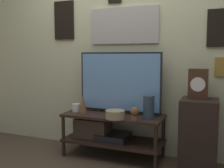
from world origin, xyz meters
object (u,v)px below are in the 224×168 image
at_px(television, 120,82).
at_px(vase_slim_bronze, 83,104).
at_px(vase_tall_ceramic, 149,107).
at_px(decorative_bust, 135,113).
at_px(vase_wide_bowl, 115,114).
at_px(candle_jar, 76,108).
at_px(mantel_clock, 198,84).

relative_size(television, vase_slim_bronze, 4.64).
relative_size(vase_tall_ceramic, decorative_bust, 1.75).
height_order(television, vase_tall_ceramic, television).
distance_m(television, vase_wide_bowl, 0.43).
height_order(vase_tall_ceramic, decorative_bust, vase_tall_ceramic).
bearing_deg(decorative_bust, candle_jar, 168.88).
relative_size(vase_wide_bowl, decorative_bust, 1.47).
relative_size(vase_slim_bronze, vase_tall_ceramic, 0.85).
xyz_separation_m(vase_wide_bowl, candle_jar, (-0.56, 0.15, 0.00)).
distance_m(decorative_bust, mantel_clock, 0.71).
xyz_separation_m(vase_slim_bronze, vase_tall_ceramic, (0.79, -0.01, 0.02)).
distance_m(vase_tall_ceramic, decorative_bust, 0.17).
bearing_deg(vase_wide_bowl, vase_slim_bronze, 164.38).
height_order(television, decorative_bust, television).
height_order(vase_wide_bowl, decorative_bust, decorative_bust).
xyz_separation_m(candle_jar, mantel_clock, (1.38, 0.08, 0.33)).
bearing_deg(mantel_clock, television, 177.09).
bearing_deg(candle_jar, vase_tall_ceramic, -2.23).
relative_size(vase_tall_ceramic, mantel_clock, 0.80).
xyz_separation_m(television, mantel_clock, (0.87, -0.04, 0.02)).
distance_m(vase_tall_ceramic, candle_jar, 0.90).
bearing_deg(television, vase_tall_ceramic, -22.78).
bearing_deg(decorative_bust, vase_wide_bowl, -179.73).
xyz_separation_m(vase_slim_bronze, decorative_bust, (0.67, -0.13, -0.03)).
xyz_separation_m(vase_slim_bronze, mantel_clock, (1.27, 0.11, 0.28)).
bearing_deg(vase_tall_ceramic, vase_slim_bronze, 179.41).
bearing_deg(vase_tall_ceramic, mantel_clock, 13.85).
relative_size(vase_tall_ceramic, vase_wide_bowl, 1.19).
xyz_separation_m(vase_tall_ceramic, mantel_clock, (0.48, 0.12, 0.26)).
relative_size(vase_wide_bowl, candle_jar, 2.20).
relative_size(television, candle_jar, 10.35).
bearing_deg(candle_jar, decorative_bust, -11.12).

